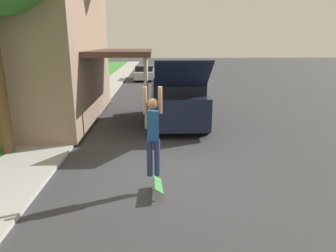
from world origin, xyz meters
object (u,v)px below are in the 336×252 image
object	(u,v)px
suv_parked	(177,97)
car_down_street	(145,73)
skateboarder	(153,131)
skateboard	(158,184)

from	to	relation	value
suv_parked	car_down_street	xyz separation A→B (m)	(-1.81, 15.32, -0.48)
car_down_street	skateboarder	distance (m)	21.31
skateboarder	skateboard	size ratio (longest dim) A/B	2.45
skateboarder	skateboard	xyz separation A→B (m)	(0.09, -0.17, -1.19)
suv_parked	skateboard	distance (m)	6.25
skateboarder	skateboard	world-z (taller)	skateboarder
car_down_street	skateboard	bearing A→B (deg)	-87.43
suv_parked	skateboarder	size ratio (longest dim) A/B	2.81
car_down_street	skateboard	world-z (taller)	car_down_street
car_down_street	suv_parked	bearing A→B (deg)	-83.25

